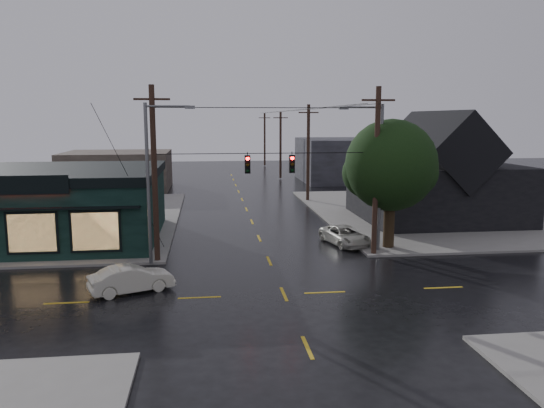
{
  "coord_description": "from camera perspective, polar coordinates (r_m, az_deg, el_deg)",
  "views": [
    {
      "loc": [
        -3.52,
        -24.03,
        8.32
      ],
      "look_at": [
        -0.06,
        4.17,
        3.7
      ],
      "focal_mm": 35.0,
      "sensor_mm": 36.0,
      "label": 1
    }
  ],
  "objects": [
    {
      "name": "sedan_cream",
      "position": [
        26.63,
        -14.88,
        -7.8
      ],
      "size": [
        4.21,
        2.79,
        1.31
      ],
      "primitive_type": "imported",
      "rotation": [
        0.0,
        0.0,
        1.96
      ],
      "color": "beige",
      "rests_on": "ground"
    },
    {
      "name": "bg_building_east",
      "position": [
        71.94,
        8.79,
        4.73
      ],
      "size": [
        14.0,
        12.0,
        5.6
      ],
      "primitive_type": "cube",
      "color": "#242429",
      "rests_on": "ground"
    },
    {
      "name": "utility_pole_nw",
      "position": [
        31.78,
        -12.2,
        -6.15
      ],
      "size": [
        2.0,
        0.32,
        10.15
      ],
      "primitive_type": null,
      "color": "black",
      "rests_on": "ground"
    },
    {
      "name": "ne_building",
      "position": [
        45.18,
        17.27,
        3.94
      ],
      "size": [
        12.6,
        11.6,
        8.75
      ],
      "color": "black",
      "rests_on": "ground"
    },
    {
      "name": "bg_building_west",
      "position": [
        65.16,
        -16.26,
        3.48
      ],
      "size": [
        12.0,
        10.0,
        4.4
      ],
      "primitive_type": "cube",
      "color": "#362C27",
      "rests_on": "ground"
    },
    {
      "name": "sidewalk_nw",
      "position": [
        47.72,
        -27.09,
        -1.73
      ],
      "size": [
        28.0,
        28.0,
        0.15
      ],
      "primitive_type": "cube",
      "color": "slate",
      "rests_on": "ground"
    },
    {
      "name": "utility_pole_ne",
      "position": [
        33.19,
        10.86,
        -5.45
      ],
      "size": [
        2.0,
        0.32,
        10.15
      ],
      "primitive_type": null,
      "color": "black",
      "rests_on": "ground"
    },
    {
      "name": "streetlight_ne",
      "position": [
        33.98,
        11.3,
        -5.11
      ],
      "size": [
        5.4,
        0.3,
        9.15
      ],
      "primitive_type": null,
      "color": "#5D5F61",
      "rests_on": "ground"
    },
    {
      "name": "utility_pole_far_c",
      "position": [
        92.94,
        -0.79,
        4.1
      ],
      "size": [
        2.0,
        0.32,
        9.15
      ],
      "primitive_type": null,
      "color": "black",
      "rests_on": "ground"
    },
    {
      "name": "ground_plane",
      "position": [
        25.67,
        1.28,
        -9.67
      ],
      "size": [
        160.0,
        160.0,
        0.0
      ],
      "primitive_type": "plane",
      "color": "black"
    },
    {
      "name": "utility_pole_far_b",
      "position": [
        73.19,
        0.91,
        2.71
      ],
      "size": [
        2.0,
        0.32,
        9.15
      ],
      "primitive_type": null,
      "color": "black",
      "rests_on": "ground"
    },
    {
      "name": "span_signal_assembly",
      "position": [
        30.85,
        -0.25,
        4.37
      ],
      "size": [
        13.0,
        0.48,
        1.23
      ],
      "color": "black",
      "rests_on": "ground"
    },
    {
      "name": "streetlight_nw",
      "position": [
        31.14,
        -12.87,
        -6.5
      ],
      "size": [
        5.4,
        0.3,
        9.15
      ],
      "primitive_type": null,
      "color": "#5D5F61",
      "rests_on": "ground"
    },
    {
      "name": "utility_pole_far_a",
      "position": [
        53.63,
        3.85,
        0.29
      ],
      "size": [
        2.0,
        0.32,
        9.65
      ],
      "primitive_type": null,
      "color": "black",
      "rests_on": "ground"
    },
    {
      "name": "suv_silver",
      "position": [
        35.51,
        7.86,
        -3.39
      ],
      "size": [
        3.0,
        4.75,
        1.22
      ],
      "primitive_type": "imported",
      "rotation": [
        0.0,
        0.0,
        0.24
      ],
      "color": "#B4B3A6",
      "rests_on": "ground"
    },
    {
      "name": "corner_tree",
      "position": [
        34.11,
        12.68,
        4.05
      ],
      "size": [
        5.78,
        5.78,
        8.14
      ],
      "color": "black",
      "rests_on": "ground"
    },
    {
      "name": "pizza_shop",
      "position": [
        39.14,
        -23.97,
        -0.03
      ],
      "size": [
        16.3,
        12.34,
        4.9
      ],
      "color": "black",
      "rests_on": "ground"
    },
    {
      "name": "sidewalk_ne",
      "position": [
        50.59,
        20.82,
        -0.75
      ],
      "size": [
        28.0,
        28.0,
        0.15
      ],
      "primitive_type": "cube",
      "color": "slate",
      "rests_on": "ground"
    }
  ]
}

